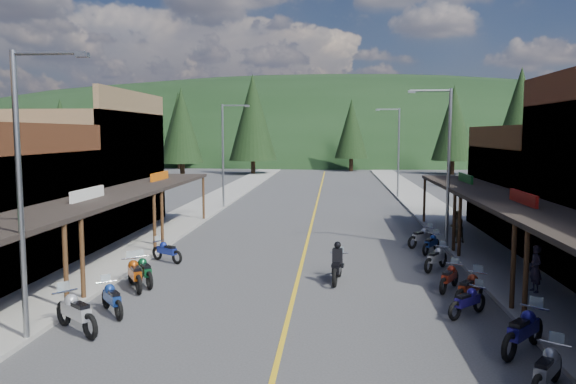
% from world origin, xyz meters
% --- Properties ---
extents(ground, '(220.00, 220.00, 0.00)m').
position_xyz_m(ground, '(0.00, 0.00, 0.00)').
color(ground, '#38383A').
rests_on(ground, ground).
extents(centerline, '(0.15, 90.00, 0.01)m').
position_xyz_m(centerline, '(0.00, 20.00, 0.01)').
color(centerline, gold).
rests_on(centerline, ground).
extents(sidewalk_west, '(3.40, 94.00, 0.15)m').
position_xyz_m(sidewalk_west, '(-8.70, 20.00, 0.07)').
color(sidewalk_west, gray).
rests_on(sidewalk_west, ground).
extents(sidewalk_east, '(3.40, 94.00, 0.15)m').
position_xyz_m(sidewalk_east, '(8.70, 20.00, 0.07)').
color(sidewalk_east, gray).
rests_on(sidewalk_east, ground).
extents(shop_west_3, '(10.90, 10.20, 8.20)m').
position_xyz_m(shop_west_3, '(-13.78, 11.30, 3.52)').
color(shop_west_3, brown).
rests_on(shop_west_3, ground).
extents(shop_east_3, '(10.90, 10.20, 6.20)m').
position_xyz_m(shop_east_3, '(13.75, 11.30, 2.53)').
color(shop_east_3, '#4C2D16').
rests_on(shop_east_3, ground).
extents(streetlight_0, '(2.16, 0.18, 8.00)m').
position_xyz_m(streetlight_0, '(-6.95, -6.00, 4.46)').
color(streetlight_0, gray).
rests_on(streetlight_0, ground).
extents(streetlight_1, '(2.16, 0.18, 8.00)m').
position_xyz_m(streetlight_1, '(-6.95, 22.00, 4.46)').
color(streetlight_1, gray).
rests_on(streetlight_1, ground).
extents(streetlight_2, '(2.16, 0.18, 8.00)m').
position_xyz_m(streetlight_2, '(6.95, 8.00, 4.46)').
color(streetlight_2, gray).
rests_on(streetlight_2, ground).
extents(streetlight_3, '(2.16, 0.18, 8.00)m').
position_xyz_m(streetlight_3, '(6.95, 30.00, 4.46)').
color(streetlight_3, gray).
rests_on(streetlight_3, ground).
extents(ridge_hill, '(310.00, 140.00, 60.00)m').
position_xyz_m(ridge_hill, '(0.00, 135.00, 0.00)').
color(ridge_hill, black).
rests_on(ridge_hill, ground).
extents(pine_0, '(5.04, 5.04, 11.00)m').
position_xyz_m(pine_0, '(-40.00, 62.00, 6.48)').
color(pine_0, black).
rests_on(pine_0, ground).
extents(pine_1, '(5.88, 5.88, 12.50)m').
position_xyz_m(pine_1, '(-24.00, 70.00, 7.24)').
color(pine_1, black).
rests_on(pine_1, ground).
extents(pine_2, '(6.72, 6.72, 14.00)m').
position_xyz_m(pine_2, '(-10.00, 58.00, 7.99)').
color(pine_2, black).
rests_on(pine_2, ground).
extents(pine_3, '(5.04, 5.04, 11.00)m').
position_xyz_m(pine_3, '(4.00, 66.00, 6.48)').
color(pine_3, black).
rests_on(pine_3, ground).
extents(pine_4, '(5.88, 5.88, 12.50)m').
position_xyz_m(pine_4, '(18.00, 60.00, 7.24)').
color(pine_4, black).
rests_on(pine_4, ground).
extents(pine_5, '(6.72, 6.72, 14.00)m').
position_xyz_m(pine_5, '(34.00, 72.00, 7.99)').
color(pine_5, black).
rests_on(pine_5, ground).
extents(pine_7, '(5.88, 5.88, 12.50)m').
position_xyz_m(pine_7, '(-32.00, 76.00, 7.24)').
color(pine_7, black).
rests_on(pine_7, ground).
extents(pine_8, '(4.48, 4.48, 10.00)m').
position_xyz_m(pine_8, '(-22.00, 40.00, 5.98)').
color(pine_8, black).
rests_on(pine_8, ground).
extents(pine_9, '(4.93, 4.93, 10.80)m').
position_xyz_m(pine_9, '(24.00, 45.00, 6.38)').
color(pine_9, black).
rests_on(pine_9, ground).
extents(pine_10, '(5.38, 5.38, 11.60)m').
position_xyz_m(pine_10, '(-18.00, 50.00, 6.78)').
color(pine_10, black).
rests_on(pine_10, ground).
extents(pine_11, '(5.82, 5.82, 12.40)m').
position_xyz_m(pine_11, '(20.00, 38.00, 7.19)').
color(pine_11, black).
rests_on(pine_11, ground).
extents(bike_west_5, '(2.32, 2.09, 1.34)m').
position_xyz_m(bike_west_5, '(-6.06, -5.17, 0.67)').
color(bike_west_5, '#A9A9AE').
rests_on(bike_west_5, ground).
extents(bike_west_6, '(1.77, 2.00, 1.15)m').
position_xyz_m(bike_west_6, '(-5.66, -3.47, 0.57)').
color(bike_west_6, navy).
rests_on(bike_west_6, ground).
extents(bike_west_7, '(1.76, 2.32, 1.28)m').
position_xyz_m(bike_west_7, '(-5.98, -0.54, 0.64)').
color(bike_west_7, '#A3410B').
rests_on(bike_west_7, ground).
extents(bike_west_8, '(1.75, 2.16, 1.21)m').
position_xyz_m(bike_west_8, '(-5.82, 0.06, 0.61)').
color(bike_west_8, '#0E4624').
rests_on(bike_west_8, ground).
extents(bike_west_9, '(1.96, 1.61, 1.10)m').
position_xyz_m(bike_west_9, '(-6.10, 3.89, 0.55)').
color(bike_west_9, navy).
rests_on(bike_west_9, ground).
extents(bike_east_4, '(1.75, 2.09, 1.18)m').
position_xyz_m(bike_east_4, '(6.19, -7.99, 0.59)').
color(bike_east_4, gray).
rests_on(bike_east_4, ground).
extents(bike_east_5, '(2.11, 2.28, 1.34)m').
position_xyz_m(bike_east_5, '(6.43, -5.66, 0.67)').
color(bike_east_5, navy).
rests_on(bike_east_5, ground).
extents(bike_east_6, '(1.79, 1.74, 1.07)m').
position_xyz_m(bike_east_6, '(5.67, -2.73, 0.54)').
color(bike_east_6, navy).
rests_on(bike_east_6, ground).
extents(bike_east_7, '(1.83, 2.13, 1.21)m').
position_xyz_m(bike_east_7, '(6.03, -1.42, 0.61)').
color(bike_east_7, maroon).
rests_on(bike_east_7, ground).
extents(bike_east_8, '(1.48, 1.98, 1.09)m').
position_xyz_m(bike_east_8, '(5.70, 0.26, 0.54)').
color(bike_east_8, maroon).
rests_on(bike_east_8, ground).
extents(bike_east_9, '(1.69, 2.02, 1.14)m').
position_xyz_m(bike_east_9, '(5.76, 3.34, 0.57)').
color(bike_east_9, '#97979C').
rests_on(bike_east_9, ground).
extents(bike_east_10, '(1.51, 1.92, 1.07)m').
position_xyz_m(bike_east_10, '(6.13, 6.74, 0.53)').
color(bike_east_10, navy).
rests_on(bike_east_10, ground).
extents(bike_east_11, '(1.91, 1.89, 1.15)m').
position_xyz_m(bike_east_11, '(5.89, 8.25, 0.58)').
color(bike_east_11, '#9D9DA3').
rests_on(bike_east_11, ground).
extents(rider_on_bike, '(0.99, 2.27, 1.67)m').
position_xyz_m(rider_on_bike, '(1.56, 1.07, 0.67)').
color(rider_on_bike, black).
rests_on(rider_on_bike, ground).
extents(pedestrian_east_a, '(0.51, 0.69, 1.71)m').
position_xyz_m(pedestrian_east_a, '(8.60, -0.22, 1.00)').
color(pedestrian_east_a, '#282234').
rests_on(pedestrian_east_a, sidewalk_east).
extents(pedestrian_east_b, '(0.94, 0.77, 1.68)m').
position_xyz_m(pedestrian_east_b, '(7.78, 8.83, 0.99)').
color(pedestrian_east_b, brown).
rests_on(pedestrian_east_b, sidewalk_east).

